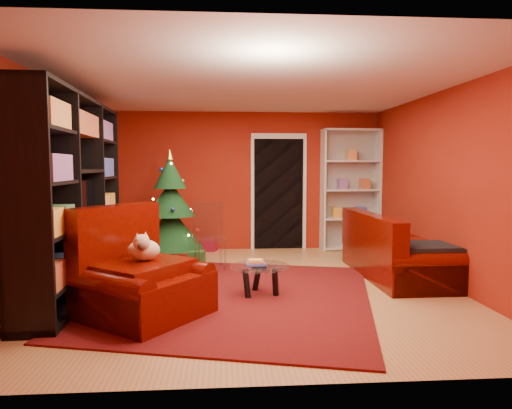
{
  "coord_description": "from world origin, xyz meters",
  "views": [
    {
      "loc": [
        -0.45,
        -5.89,
        1.57
      ],
      "look_at": [
        0.0,
        0.4,
        1.05
      ],
      "focal_mm": 32.0,
      "sensor_mm": 36.0,
      "label": 1
    }
  ],
  "objects": [
    {
      "name": "floor",
      "position": [
        0.0,
        0.0,
        -0.03
      ],
      "size": [
        5.0,
        5.5,
        0.05
      ],
      "primitive_type": "cube",
      "color": "#B07843",
      "rests_on": "ground"
    },
    {
      "name": "ceiling",
      "position": [
        0.0,
        0.0,
        2.62
      ],
      "size": [
        5.0,
        5.5,
        0.05
      ],
      "primitive_type": "cube",
      "color": "silver",
      "rests_on": "wall_back"
    },
    {
      "name": "wall_back",
      "position": [
        0.0,
        2.77,
        1.3
      ],
      "size": [
        5.0,
        0.05,
        2.6
      ],
      "primitive_type": "cube",
      "color": "maroon",
      "rests_on": "ground"
    },
    {
      "name": "wall_left",
      "position": [
        -2.52,
        0.0,
        1.3
      ],
      "size": [
        0.05,
        5.5,
        2.6
      ],
      "primitive_type": "cube",
      "color": "maroon",
      "rests_on": "ground"
    },
    {
      "name": "wall_right",
      "position": [
        2.52,
        0.0,
        1.3
      ],
      "size": [
        0.05,
        5.5,
        2.6
      ],
      "primitive_type": "cube",
      "color": "maroon",
      "rests_on": "ground"
    },
    {
      "name": "doorway",
      "position": [
        0.6,
        2.73,
        1.05
      ],
      "size": [
        1.06,
        0.6,
        2.16
      ],
      "primitive_type": null,
      "color": "black",
      "rests_on": "floor"
    },
    {
      "name": "rug",
      "position": [
        -0.28,
        -0.49,
        0.01
      ],
      "size": [
        3.88,
        4.25,
        0.02
      ],
      "primitive_type": "cube",
      "rotation": [
        0.0,
        0.0,
        -0.25
      ],
      "color": "#5B0E0F",
      "rests_on": "floor"
    },
    {
      "name": "media_unit",
      "position": [
        -2.27,
        -0.16,
        1.21
      ],
      "size": [
        0.59,
        3.16,
        2.41
      ],
      "primitive_type": null,
      "rotation": [
        0.0,
        0.0,
        0.03
      ],
      "color": "black",
      "rests_on": "floor"
    },
    {
      "name": "christmas_tree",
      "position": [
        -1.32,
        1.67,
        0.91
      ],
      "size": [
        1.34,
        1.34,
        1.87
      ],
      "primitive_type": null,
      "rotation": [
        0.0,
        0.0,
        -0.34
      ],
      "color": "black",
      "rests_on": "floor"
    },
    {
      "name": "gift_box_green",
      "position": [
        -0.87,
        1.31,
        0.12
      ],
      "size": [
        0.26,
        0.26,
        0.24
      ],
      "primitive_type": "cube",
      "rotation": [
        0.0,
        0.0,
        -0.11
      ],
      "color": "#225920",
      "rests_on": "floor"
    },
    {
      "name": "gift_box_red",
      "position": [
        -0.71,
        2.59,
        0.12
      ],
      "size": [
        0.3,
        0.3,
        0.24
      ],
      "primitive_type": "cube",
      "rotation": [
        0.0,
        0.0,
        -0.32
      ],
      "color": "maroon",
      "rests_on": "floor"
    },
    {
      "name": "white_bookshelf",
      "position": [
        1.95,
        2.57,
        1.14
      ],
      "size": [
        1.09,
        0.41,
        2.34
      ],
      "primitive_type": null,
      "rotation": [
        0.0,
        0.0,
        0.02
      ],
      "color": "white",
      "rests_on": "floor"
    },
    {
      "name": "armchair",
      "position": [
        -1.28,
        -1.16,
        0.47
      ],
      "size": [
        1.68,
        1.68,
        0.94
      ],
      "primitive_type": null,
      "rotation": [
        0.0,
        0.0,
        0.92
      ],
      "color": "#480701",
      "rests_on": "rug"
    },
    {
      "name": "dog",
      "position": [
        -1.29,
        -1.09,
        0.7
      ],
      "size": [
        0.48,
        0.5,
        0.31
      ],
      "primitive_type": null,
      "rotation": [
        0.0,
        0.0,
        0.92
      ],
      "color": "beige",
      "rests_on": "armchair"
    },
    {
      "name": "sofa",
      "position": [
        2.02,
        0.39,
        0.46
      ],
      "size": [
        1.0,
        2.17,
        0.93
      ],
      "primitive_type": null,
      "rotation": [
        0.0,
        0.0,
        1.59
      ],
      "color": "#480701",
      "rests_on": "rug"
    },
    {
      "name": "coffee_table",
      "position": [
        -0.02,
        -0.45,
        0.19
      ],
      "size": [
        0.79,
        0.79,
        0.46
      ],
      "primitive_type": null,
      "rotation": [
        0.0,
        0.0,
        0.08
      ],
      "color": "gray",
      "rests_on": "rug"
    },
    {
      "name": "acrylic_chair",
      "position": [
        -0.66,
        1.01,
        0.47
      ],
      "size": [
        0.57,
        0.6,
        0.94
      ],
      "primitive_type": null,
      "rotation": [
        0.0,
        0.0,
        0.18
      ],
      "color": "#66605B",
      "rests_on": "rug"
    }
  ]
}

